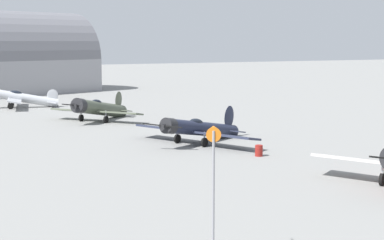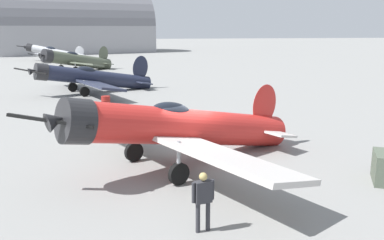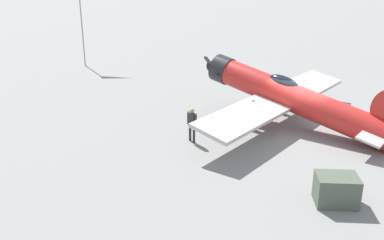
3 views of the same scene
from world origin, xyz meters
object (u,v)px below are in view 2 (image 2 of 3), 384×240
object	(u,v)px
airplane_outer_stand	(54,52)
ground_crew_mechanic	(203,196)
airplane_foreground	(181,128)
airplane_mid_apron	(92,78)
airplane_far_line	(76,60)
fuel_drum	(106,103)

from	to	relation	value
airplane_outer_stand	ground_crew_mechanic	bearing A→B (deg)	113.98
airplane_foreground	airplane_outer_stand	distance (m)	57.74
airplane_outer_stand	ground_crew_mechanic	world-z (taller)	airplane_outer_stand
airplane_foreground	airplane_mid_apron	world-z (taller)	airplane_foreground
airplane_foreground	ground_crew_mechanic	distance (m)	5.48
airplane_foreground	airplane_far_line	bearing A→B (deg)	-105.40
airplane_foreground	fuel_drum	xyz separation A→B (m)	(12.41, 3.42, -1.12)
airplane_outer_stand	airplane_far_line	bearing A→B (deg)	118.74
airplane_foreground	airplane_outer_stand	xyz separation A→B (m)	(56.13, 13.55, -0.14)
ground_crew_mechanic	airplane_far_line	bearing A→B (deg)	-3.52
airplane_foreground	airplane_far_line	distance (m)	39.11
airplane_far_line	ground_crew_mechanic	distance (m)	44.43
airplane_far_line	fuel_drum	size ratio (longest dim) A/B	11.16
airplane_mid_apron	airplane_far_line	xyz separation A→B (m)	(18.39, 3.27, 0.13)
airplane_mid_apron	fuel_drum	bearing A→B (deg)	76.56
airplane_far_line	fuel_drum	world-z (taller)	airplane_far_line
airplane_mid_apron	airplane_outer_stand	xyz separation A→B (m)	(36.26, 8.73, 0.14)
airplane_far_line	airplane_outer_stand	xyz separation A→B (m)	(17.87, 5.46, 0.00)
airplane_mid_apron	airplane_far_line	bearing A→B (deg)	-103.98
airplane_foreground	ground_crew_mechanic	bearing A→B (deg)	60.67
airplane_foreground	ground_crew_mechanic	size ratio (longest dim) A/B	7.20
airplane_far_line	ground_crew_mechanic	xyz separation A→B (m)	(-43.72, -7.89, -0.40)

